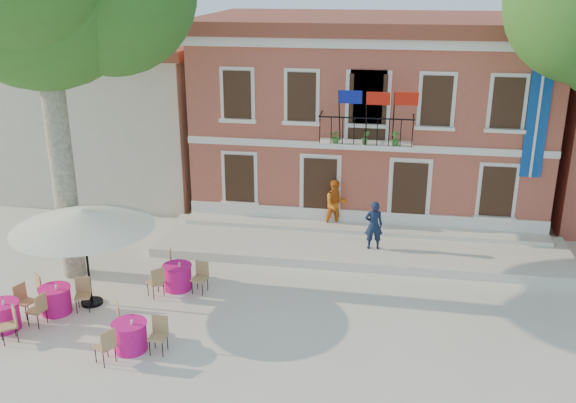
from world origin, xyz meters
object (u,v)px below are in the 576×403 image
Objects in this scene: pedestrian_orange at (336,204)px; cafe_table_0 at (55,299)px; pedestrian_navy at (374,225)px; cafe_table_3 at (178,276)px; cafe_table_2 at (3,315)px; cafe_table_1 at (130,335)px; patio_umbrella at (82,219)px.

cafe_table_0 is (-7.23, -6.97, -0.77)m from pedestrian_orange.
cafe_table_3 is at bearing 20.96° from pedestrian_navy.
cafe_table_3 is at bearing 38.05° from cafe_table_2.
cafe_table_0 is at bearing 152.68° from cafe_table_1.
cafe_table_2 is 1.00× the size of cafe_table_3.
patio_umbrella reaches higher than pedestrian_navy.
cafe_table_3 is (2.17, 1.32, -2.21)m from patio_umbrella.
cafe_table_1 is (-4.40, -8.43, -0.77)m from pedestrian_orange.
cafe_table_1 and cafe_table_3 have the same top height.
cafe_table_1 is (2.82, -1.46, 0.00)m from cafe_table_0.
cafe_table_1 is at bearing -45.36° from patio_umbrella.
cafe_table_1 is (-5.83, -6.76, -0.71)m from pedestrian_navy.
patio_umbrella is at bearing 21.28° from pedestrian_navy.
pedestrian_orange reaches higher than pedestrian_navy.
pedestrian_navy is at bearing 31.48° from cafe_table_0.
pedestrian_orange is at bearing 44.52° from cafe_table_2.
pedestrian_navy is at bearing 30.51° from patio_umbrella.
cafe_table_2 is (-0.94, -1.06, 0.00)m from cafe_table_0.
patio_umbrella reaches higher than cafe_table_1.
cafe_table_2 is (-8.16, -8.03, -0.77)m from pedestrian_orange.
pedestrian_orange reaches higher than cafe_table_1.
cafe_table_0 is at bearing -146.08° from cafe_table_3.
pedestrian_orange is at bearing 43.98° from cafe_table_0.
patio_umbrella reaches higher than pedestrian_orange.
cafe_table_2 is at bearing -134.83° from patio_umbrella.
pedestrian_orange is (6.48, 6.33, -1.44)m from patio_umbrella.
pedestrian_orange is 0.98× the size of cafe_table_2.
pedestrian_orange is 11.47m from cafe_table_2.
pedestrian_orange is 0.97× the size of cafe_table_3.
cafe_table_3 is at bearing -149.96° from pedestrian_orange.
patio_umbrella is at bearing 134.64° from cafe_table_1.
cafe_table_2 is 4.90m from cafe_table_3.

